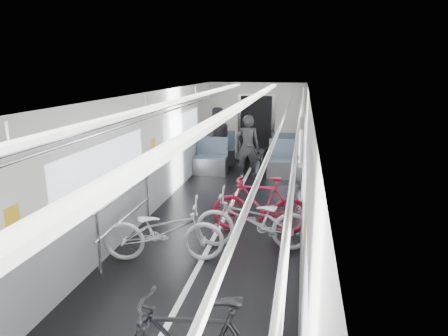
% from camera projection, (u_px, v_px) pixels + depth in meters
% --- Properties ---
extents(car_shell, '(3.02, 14.01, 2.41)m').
position_uv_depth(car_shell, '(224.00, 162.00, 7.47)').
color(car_shell, black).
rests_on(car_shell, ground).
extents(bike_left_far, '(1.90, 0.97, 0.95)m').
position_uv_depth(bike_left_far, '(164.00, 231.00, 5.99)').
color(bike_left_far, silver).
rests_on(bike_left_far, floor).
extents(bike_right_mid, '(1.90, 0.80, 0.97)m').
position_uv_depth(bike_right_mid, '(253.00, 220.00, 6.37)').
color(bike_right_mid, '#ADADB2').
rests_on(bike_right_mid, floor).
extents(bike_right_far, '(1.73, 0.55, 1.03)m').
position_uv_depth(bike_right_far, '(260.00, 204.00, 7.01)').
color(bike_right_far, maroon).
rests_on(bike_right_far, floor).
extents(bike_aisle, '(0.70, 1.92, 1.00)m').
position_uv_depth(bike_aisle, '(261.00, 161.00, 10.27)').
color(bike_aisle, black).
rests_on(bike_aisle, floor).
extents(person_standing, '(0.65, 0.47, 1.69)m').
position_uv_depth(person_standing, '(248.00, 147.00, 10.35)').
color(person_standing, black).
rests_on(person_standing, floor).
extents(person_seated, '(1.03, 0.90, 1.78)m').
position_uv_depth(person_seated, '(217.00, 139.00, 11.25)').
color(person_seated, '#28252C').
rests_on(person_seated, floor).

